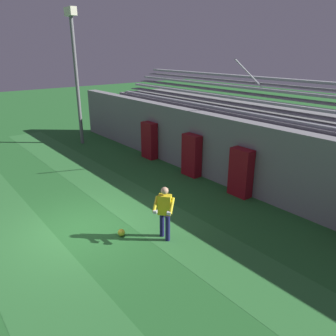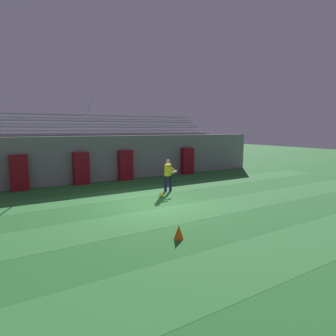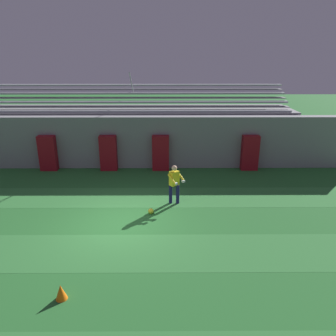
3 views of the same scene
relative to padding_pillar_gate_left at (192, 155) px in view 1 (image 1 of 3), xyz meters
The scene contains 11 objects.
ground_plane 6.18m from the padding_pillar_gate_left, 76.87° to the right, with size 80.00×80.00×0.00m, color #286B2D.
turf_stripe_mid 7.95m from the padding_pillar_gate_left, 79.87° to the right, with size 28.00×2.09×0.01m, color #337A38.
turf_stripe_far 3.96m from the padding_pillar_gate_left, 68.84° to the right, with size 28.00×2.09×0.01m, color #337A38.
back_wall 1.56m from the padding_pillar_gate_left, 21.62° to the left, with size 24.00×0.60×2.80m, color gray.
padding_pillar_gate_left is the anchor object (origin of this frame).
padding_pillar_gate_right 2.77m from the padding_pillar_gate_left, ahead, with size 0.89×0.44×1.88m, color maroon.
padding_pillar_far_left 3.22m from the padding_pillar_gate_left, behind, with size 0.89×0.44×1.88m, color maroon.
bleacher_stand 2.95m from the padding_pillar_gate_left, 61.39° to the left, with size 18.00×3.35×5.03m.
floodlight_pole 9.10m from the padding_pillar_gate_left, 169.39° to the right, with size 0.90×0.36×7.49m.
goalkeeper 5.41m from the padding_pillar_gate_left, 50.93° to the right, with size 0.74×0.73×1.67m.
soccer_ball 5.76m from the padding_pillar_gate_left, 64.39° to the right, with size 0.22×0.22×0.22m, color yellow.
Camera 1 is at (8.76, -3.51, 5.36)m, focal length 35.00 mm.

